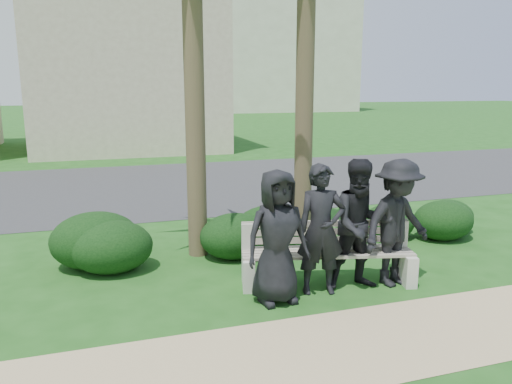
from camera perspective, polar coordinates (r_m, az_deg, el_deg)
ground at (r=7.28m, az=4.06°, el=-10.49°), size 160.00×160.00×0.00m
footpath at (r=5.82m, az=10.97°, el=-16.77°), size 30.00×1.60×0.01m
asphalt_street at (r=14.73m, az=-7.61°, el=0.94°), size 160.00×8.00×0.01m
stucco_bldg_right at (r=24.30m, az=-14.65°, el=13.62°), size 8.40×8.40×7.30m
park_bench at (r=7.25m, az=8.08°, el=-7.43°), size 2.57×1.13×0.85m
man_a at (r=6.45m, az=2.44°, el=-5.15°), size 0.90×0.62×1.76m
man_b at (r=6.77m, az=7.45°, el=-4.30°), size 0.72×0.55×1.78m
man_c at (r=7.03m, az=11.91°, el=-3.68°), size 0.97×0.79×1.83m
man_d at (r=7.27m, az=15.83°, el=-3.44°), size 1.30×0.94×1.81m
hedge_a at (r=7.95m, az=-16.19°, el=-5.88°), size 1.25×1.03×0.81m
hedge_b at (r=8.22m, az=-17.88°, el=-5.10°), size 1.38×1.14×0.90m
hedge_c at (r=8.28m, az=-2.44°, el=-4.90°), size 1.17×0.96×0.76m
hedge_d at (r=8.62m, az=1.51°, el=-4.05°), size 1.23×1.02×0.80m
hedge_e at (r=9.62m, az=14.93°, el=-3.21°), size 1.01×0.84×0.66m
hedge_f at (r=9.89m, az=20.63°, el=-2.93°), size 1.14×0.94×0.74m
hedge_extra at (r=10.38m, az=21.08°, el=-2.51°), size 1.01×0.84×0.66m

